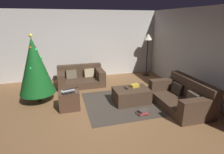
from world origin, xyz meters
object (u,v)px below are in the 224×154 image
gift_box (135,86)px  book_stack (143,112)px  couch_left (81,77)px  tv_remote (126,88)px  side_table (69,100)px  corner_lamp (148,40)px  laptop (69,91)px  couch_right (183,97)px  christmas_tree (35,66)px  ottoman (131,95)px

gift_box → book_stack: (-0.11, -0.82, -0.39)m
gift_box → couch_left: bearing=127.2°
tv_remote → book_stack: 0.88m
gift_box → side_table: bearing=-178.6°
gift_box → corner_lamp: bearing=56.2°
laptop → gift_box: bearing=3.5°
couch_right → book_stack: couch_right is taller
christmas_tree → laptop: (0.83, -0.78, -0.50)m
ottoman → gift_box: bearing=36.0°
ottoman → corner_lamp: corner_lamp is taller
couch_left → couch_right: bearing=133.2°
tv_remote → laptop: laptop is taller
laptop → corner_lamp: (3.25, 2.23, 0.92)m
ottoman → book_stack: 0.74m
christmas_tree → book_stack: 3.12m
couch_right → tv_remote: bearing=63.4°
side_table → book_stack: bearing=-24.1°
ottoman → side_table: (-1.71, 0.06, 0.04)m
side_table → corner_lamp: (3.27, 2.17, 1.22)m
christmas_tree → gift_box: bearing=-14.0°
couch_left → couch_right: size_ratio=0.93×
couch_left → couch_right: (2.42, -2.52, 0.02)m
ottoman → couch_left: bearing=122.9°
christmas_tree → book_stack: bearing=-30.2°
laptop → corner_lamp: 4.05m
christmas_tree → side_table: bearing=-41.0°
couch_right → corner_lamp: 3.12m
couch_left → side_table: 1.89m
side_table → couch_right: bearing=-13.5°
couch_left → side_table: bearing=73.9°
corner_lamp → gift_box: bearing=-123.8°
side_table → laptop: laptop is taller
couch_right → tv_remote: 1.53m
couch_left → book_stack: size_ratio=4.83×
christmas_tree → book_stack: (2.56, -1.49, -0.99)m
christmas_tree → corner_lamp: (4.08, 1.46, 0.42)m
christmas_tree → laptop: bearing=-43.0°
corner_lamp → tv_remote: bearing=-128.2°
couch_left → couch_right: 3.49m
couch_left → ottoman: size_ratio=1.64×
christmas_tree → ottoman: bearing=-16.9°
ottoman → corner_lamp: (1.56, 2.22, 1.26)m
laptop → corner_lamp: corner_lamp is taller
laptop → corner_lamp: size_ratio=0.29×
christmas_tree → side_table: size_ratio=3.67×
couch_right → book_stack: (-1.18, -0.08, -0.23)m
tv_remote → corner_lamp: 2.94m
gift_box → laptop: laptop is taller
tv_remote → ottoman: bearing=-35.2°
couch_left → tv_remote: (1.07, -1.81, 0.15)m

